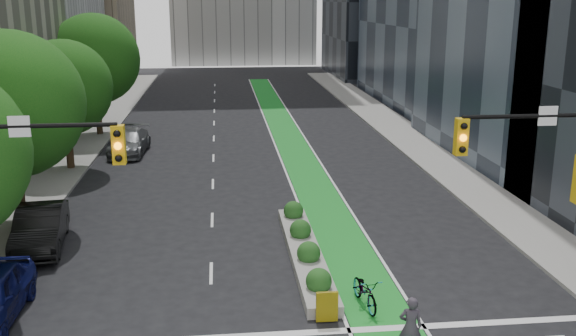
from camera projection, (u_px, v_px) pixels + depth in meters
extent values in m
cube|color=gray|center=(69.00, 157.00, 41.36)|extent=(3.60, 90.00, 0.15)
cube|color=gray|center=(424.00, 148.00, 43.81)|extent=(3.60, 90.00, 0.15)
cube|color=#198A26|center=(288.00, 137.00, 47.72)|extent=(2.20, 70.00, 0.01)
cylinder|color=black|center=(17.00, 173.00, 28.33)|extent=(0.44, 0.44, 5.04)
sphere|color=#104C10|center=(9.00, 104.00, 27.54)|extent=(6.40, 6.40, 6.40)
cylinder|color=black|center=(68.00, 133.00, 38.01)|extent=(0.44, 0.44, 4.48)
sphere|color=#104C10|center=(64.00, 88.00, 37.31)|extent=(5.60, 5.60, 5.60)
cylinder|color=black|center=(98.00, 101.00, 47.53)|extent=(0.44, 0.44, 5.15)
sphere|color=#104C10|center=(94.00, 59.00, 46.72)|extent=(6.60, 6.60, 6.60)
cylinder|color=black|center=(9.00, 127.00, 16.54)|extent=(5.50, 0.12, 0.12)
cube|color=gold|center=(119.00, 145.00, 16.97)|extent=(0.34, 0.28, 1.05)
sphere|color=orange|center=(118.00, 146.00, 16.82)|extent=(0.20, 0.20, 0.20)
cube|color=white|center=(19.00, 127.00, 16.54)|extent=(0.55, 0.04, 0.55)
cylinder|color=black|center=(557.00, 116.00, 18.09)|extent=(5.50, 0.12, 0.12)
cube|color=gold|center=(461.00, 137.00, 17.95)|extent=(0.34, 0.28, 1.05)
sphere|color=orange|center=(463.00, 138.00, 17.79)|extent=(0.20, 0.20, 0.20)
cube|color=white|center=(548.00, 116.00, 18.03)|extent=(0.55, 0.04, 0.55)
cube|color=gray|center=(305.00, 254.00, 25.38)|extent=(1.20, 10.00, 0.40)
cube|color=yellow|center=(327.00, 307.00, 20.30)|extent=(0.70, 0.12, 1.00)
sphere|color=#194C19|center=(319.00, 281.00, 21.90)|extent=(0.90, 0.90, 0.90)
sphere|color=#194C19|center=(309.00, 253.00, 24.31)|extent=(0.90, 0.90, 0.90)
sphere|color=#194C19|center=(300.00, 230.00, 26.71)|extent=(0.90, 0.90, 0.90)
sphere|color=#194C19|center=(293.00, 211.00, 29.11)|extent=(0.90, 0.90, 0.90)
imported|color=gray|center=(365.00, 291.00, 21.39)|extent=(1.00, 2.18, 1.10)
imported|color=#352F39|center=(410.00, 326.00, 18.34)|extent=(0.73, 0.54, 1.83)
imported|color=black|center=(40.00, 228.00, 26.36)|extent=(2.41, 5.36, 1.71)
imported|color=#4F5153|center=(129.00, 142.00, 42.40)|extent=(2.52, 5.53, 1.57)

